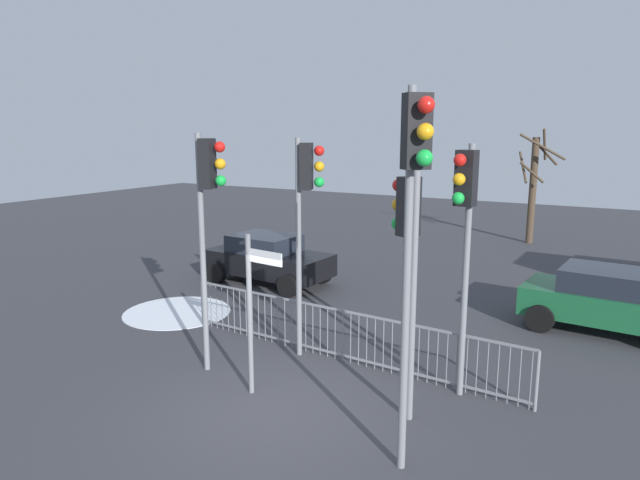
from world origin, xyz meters
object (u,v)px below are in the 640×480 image
(car_black_trailing, at_px, (268,258))
(car_green_mid, at_px, (611,300))
(traffic_light_rear_left, at_px, (412,178))
(traffic_light_rear_right, at_px, (408,239))
(traffic_light_foreground_left, at_px, (465,216))
(traffic_light_mid_right, at_px, (306,199))
(traffic_light_mid_left, at_px, (208,200))
(bare_tree_left, at_px, (534,185))
(direction_sign_post, at_px, (252,306))
(traffic_light_foreground_right, at_px, (413,200))

(car_black_trailing, bearing_deg, car_green_mid, 5.84)
(traffic_light_rear_left, bearing_deg, traffic_light_rear_right, -86.21)
(traffic_light_foreground_left, xyz_separation_m, car_green_mid, (2.15, 4.84, -2.42))
(traffic_light_rear_left, relative_size, traffic_light_mid_right, 1.14)
(traffic_light_rear_left, distance_m, car_green_mid, 5.97)
(traffic_light_rear_left, xyz_separation_m, car_black_trailing, (-5.82, 3.64, -2.91))
(traffic_light_mid_left, height_order, traffic_light_foreground_left, traffic_light_mid_left)
(traffic_light_mid_left, relative_size, traffic_light_foreground_left, 1.04)
(traffic_light_foreground_left, xyz_separation_m, traffic_light_mid_right, (-3.21, 0.33, 0.05))
(traffic_light_rear_right, bearing_deg, bare_tree_left, 31.68)
(direction_sign_post, height_order, car_black_trailing, direction_sign_post)
(traffic_light_mid_left, bearing_deg, bare_tree_left, 153.16)
(traffic_light_foreground_left, bearing_deg, traffic_light_rear_left, -25.00)
(traffic_light_rear_left, xyz_separation_m, car_green_mid, (3.39, 3.96, -2.91))
(direction_sign_post, bearing_deg, traffic_light_foreground_right, -8.13)
(traffic_light_mid_right, bearing_deg, direction_sign_post, -17.77)
(traffic_light_foreground_left, xyz_separation_m, bare_tree_left, (-1.19, 14.83, -0.80))
(traffic_light_rear_left, distance_m, traffic_light_foreground_right, 3.61)
(bare_tree_left, bearing_deg, traffic_light_rear_right, -87.78)
(car_black_trailing, height_order, bare_tree_left, bare_tree_left)
(traffic_light_mid_left, height_order, car_green_mid, traffic_light_mid_left)
(bare_tree_left, bearing_deg, traffic_light_mid_left, -101.31)
(traffic_light_mid_right, distance_m, car_green_mid, 7.43)
(traffic_light_foreground_left, distance_m, bare_tree_left, 14.90)
(traffic_light_rear_left, relative_size, traffic_light_foreground_left, 1.16)
(traffic_light_mid_right, relative_size, direction_sign_post, 1.55)
(traffic_light_foreground_right, bearing_deg, bare_tree_left, -129.10)
(traffic_light_mid_left, relative_size, traffic_light_rear_right, 1.14)
(traffic_light_rear_left, relative_size, car_green_mid, 1.28)
(traffic_light_rear_right, height_order, traffic_light_foreground_right, traffic_light_foreground_right)
(traffic_light_mid_left, distance_m, traffic_light_foreground_right, 4.62)
(traffic_light_rear_left, xyz_separation_m, bare_tree_left, (0.05, 13.95, -1.30))
(traffic_light_rear_right, distance_m, traffic_light_foreground_left, 1.21)
(traffic_light_mid_right, distance_m, direction_sign_post, 2.53)
(traffic_light_foreground_right, distance_m, car_green_mid, 8.20)
(car_black_trailing, bearing_deg, traffic_light_rear_left, -28.18)
(car_green_mid, distance_m, car_black_trailing, 9.21)
(bare_tree_left, bearing_deg, direction_sign_post, -96.72)
(traffic_light_rear_right, relative_size, traffic_light_mid_right, 0.90)
(car_green_mid, xyz_separation_m, car_black_trailing, (-9.21, -0.32, 0.00))
(traffic_light_mid_left, height_order, direction_sign_post, traffic_light_mid_left)
(direction_sign_post, relative_size, car_black_trailing, 0.73)
(traffic_light_foreground_right, xyz_separation_m, traffic_light_mid_right, (-3.23, 2.83, -0.48))
(traffic_light_rear_right, height_order, traffic_light_mid_right, traffic_light_mid_right)
(traffic_light_foreground_right, xyz_separation_m, car_green_mid, (2.13, 7.35, -2.94))
(traffic_light_rear_right, distance_m, traffic_light_rear_left, 2.17)
(traffic_light_foreground_left, relative_size, traffic_light_mid_right, 0.98)
(direction_sign_post, height_order, car_green_mid, direction_sign_post)
(traffic_light_mid_left, bearing_deg, traffic_light_rear_left, 107.68)
(traffic_light_mid_left, xyz_separation_m, car_black_trailing, (-2.67, 5.71, -2.54))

